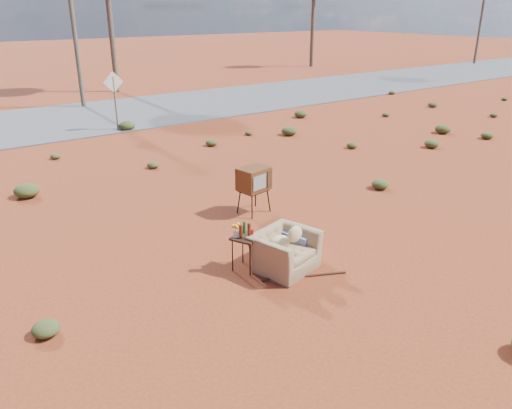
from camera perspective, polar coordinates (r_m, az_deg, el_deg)
ground at (r=9.13m, az=3.84°, el=-6.96°), size 140.00×140.00×0.00m
highway at (r=22.17m, az=-21.98°, el=8.82°), size 140.00×7.00×0.04m
armchair at (r=8.89m, az=3.55°, el=-4.62°), size 1.36×1.08×0.93m
tv_unit at (r=11.10m, az=-0.24°, el=2.86°), size 0.74×0.63×1.06m
side_table at (r=8.69m, az=-1.39°, el=-3.57°), size 0.59×0.59×0.91m
rusty_bar at (r=8.77m, az=5.53°, el=-8.16°), size 1.38×0.67×0.04m
road_sign at (r=19.52m, az=-15.91°, el=12.44°), size 0.78×0.06×2.19m
utility_pole_center at (r=24.68m, az=-20.30°, el=19.94°), size 1.40×0.20×8.00m
utility_pole_east at (r=45.75m, az=24.47°, el=19.62°), size 1.40×0.20×8.00m
scrub_patch at (r=12.15m, az=-12.60°, el=0.77°), size 17.49×8.07×0.33m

